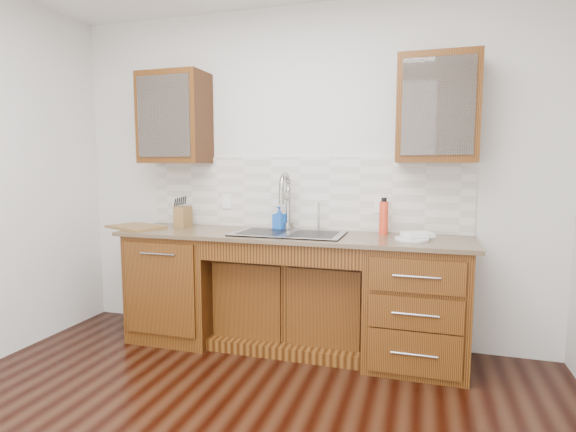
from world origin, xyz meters
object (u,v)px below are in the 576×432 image
(water_bottle, at_px, (384,218))
(knife_block, at_px, (183,217))
(plate, at_px, (412,239))
(cutting_board, at_px, (136,227))
(soap_bottle, at_px, (279,218))

(water_bottle, distance_m, knife_block, 1.68)
(plate, distance_m, cutting_board, 2.23)
(soap_bottle, xyz_separation_m, water_bottle, (0.83, -0.01, 0.03))
(soap_bottle, xyz_separation_m, plate, (1.04, -0.22, -0.09))
(water_bottle, relative_size, knife_block, 1.45)
(soap_bottle, height_order, water_bottle, water_bottle)
(knife_block, relative_size, cutting_board, 0.39)
(soap_bottle, xyz_separation_m, cutting_board, (-1.18, -0.25, -0.09))
(water_bottle, height_order, cutting_board, water_bottle)
(soap_bottle, distance_m, knife_block, 0.85)
(knife_block, xyz_separation_m, cutting_board, (-0.33, -0.19, -0.08))
(knife_block, distance_m, cutting_board, 0.39)
(soap_bottle, distance_m, cutting_board, 1.21)
(water_bottle, relative_size, cutting_board, 0.56)
(soap_bottle, relative_size, water_bottle, 0.76)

